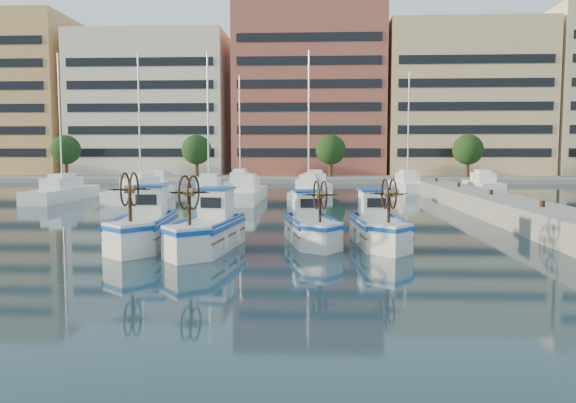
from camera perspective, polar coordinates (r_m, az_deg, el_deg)
The scene contains 8 objects.
ground at distance 21.92m, azimuth -2.65°, elevation -5.02°, with size 300.00×300.00×0.00m, color #1A3244.
quay at distance 31.60m, azimuth 23.05°, elevation -1.24°, with size 3.00×60.00×1.20m, color gray.
waterfront at distance 87.13m, azimuth 7.68°, elevation 9.75°, with size 180.00×40.00×25.60m.
yacht_marina at distance 49.44m, azimuth -3.00°, elevation 1.18°, with size 38.70×22.83×11.50m.
fishing_boat_a at distance 23.75m, azimuth -14.40°, elevation -2.32°, with size 2.34×5.04×3.09m.
fishing_boat_b at distance 22.39m, azimuth -8.15°, elevation -2.71°, with size 2.53×4.95×3.02m.
fishing_boat_c at distance 23.72m, azimuth 2.35°, elevation -2.41°, with size 2.58×4.53×2.74m.
fishing_boat_d at distance 23.61m, azimuth 9.14°, elevation -2.44°, with size 2.24×4.64×2.84m.
Camera 1 is at (2.09, -21.49, 3.81)m, focal length 35.00 mm.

